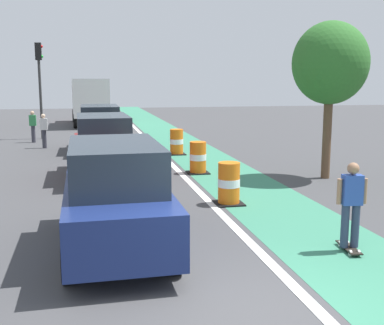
{
  "coord_description": "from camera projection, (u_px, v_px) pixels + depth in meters",
  "views": [
    {
      "loc": [
        -2.15,
        -5.98,
        3.19
      ],
      "look_at": [
        0.41,
        6.0,
        1.1
      ],
      "focal_mm": 45.68,
      "sensor_mm": 36.0,
      "label": 1
    }
  ],
  "objects": [
    {
      "name": "parked_suv_third",
      "position": [
        100.0,
        128.0,
        21.96
      ],
      "size": [
        1.93,
        4.6,
        2.04
      ],
      "color": "black",
      "rests_on": "ground"
    },
    {
      "name": "delivery_truck_down_block",
      "position": [
        89.0,
        99.0,
        34.41
      ],
      "size": [
        2.59,
        7.68,
        3.23
      ],
      "color": "silver",
      "rests_on": "ground"
    },
    {
      "name": "traffic_barrel_back",
      "position": [
        177.0,
        142.0,
        20.91
      ],
      "size": [
        0.73,
        0.73,
        1.09
      ],
      "color": "orange",
      "rests_on": "ground"
    },
    {
      "name": "traffic_light_corner",
      "position": [
        40.0,
        73.0,
        25.99
      ],
      "size": [
        0.41,
        0.32,
        5.1
      ],
      "color": "#2D2D2D",
      "rests_on": "ground"
    },
    {
      "name": "ground_plane",
      "position": [
        254.0,
        313.0,
        6.74
      ],
      "size": [
        100.0,
        100.0,
        0.0
      ],
      "primitive_type": "plane",
      "color": "#424244"
    },
    {
      "name": "skateboarder_on_lane",
      "position": [
        351.0,
        204.0,
        9.04
      ],
      "size": [
        0.57,
        0.82,
        1.69
      ],
      "color": "black",
      "rests_on": "ground"
    },
    {
      "name": "street_tree_sidewalk",
      "position": [
        330.0,
        64.0,
        15.37
      ],
      "size": [
        2.4,
        2.4,
        5.0
      ],
      "color": "brown",
      "rests_on": "ground"
    },
    {
      "name": "lane_divider_stripe",
      "position": [
        172.0,
        164.0,
        18.49
      ],
      "size": [
        0.2,
        80.0,
        0.01
      ],
      "primitive_type": "cube",
      "color": "silver",
      "rests_on": "ground"
    },
    {
      "name": "pedestrian_crossing",
      "position": [
        44.0,
        130.0,
        22.79
      ],
      "size": [
        0.34,
        0.2,
        1.61
      ],
      "color": "#33333D",
      "rests_on": "ground"
    },
    {
      "name": "parked_suv_nearest",
      "position": [
        115.0,
        196.0,
        9.14
      ],
      "size": [
        1.96,
        4.62,
        2.04
      ],
      "color": "navy",
      "rests_on": "ground"
    },
    {
      "name": "traffic_barrel_front",
      "position": [
        229.0,
        184.0,
        12.57
      ],
      "size": [
        0.73,
        0.73,
        1.09
      ],
      "color": "orange",
      "rests_on": "ground"
    },
    {
      "name": "parked_suv_second",
      "position": [
        103.0,
        146.0,
        16.03
      ],
      "size": [
        2.01,
        4.64,
        2.04
      ],
      "color": "maroon",
      "rests_on": "ground"
    },
    {
      "name": "traffic_barrel_mid",
      "position": [
        198.0,
        158.0,
        16.72
      ],
      "size": [
        0.73,
        0.73,
        1.09
      ],
      "color": "orange",
      "rests_on": "ground"
    },
    {
      "name": "pedestrian_waiting",
      "position": [
        33.0,
        126.0,
        24.86
      ],
      "size": [
        0.34,
        0.2,
        1.61
      ],
      "color": "#33333D",
      "rests_on": "ground"
    },
    {
      "name": "bike_lane_strip",
      "position": [
        210.0,
        163.0,
        18.8
      ],
      "size": [
        2.5,
        80.0,
        0.01
      ],
      "primitive_type": "cube",
      "color": "#387F60",
      "rests_on": "ground"
    }
  ]
}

